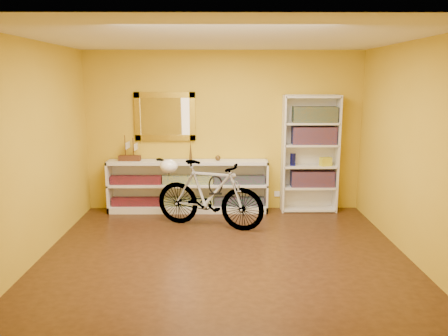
{
  "coord_description": "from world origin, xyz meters",
  "views": [
    {
      "loc": [
        -0.03,
        -5.26,
        2.14
      ],
      "look_at": [
        0.0,
        0.7,
        0.95
      ],
      "focal_mm": 35.65,
      "sensor_mm": 36.0,
      "label": 1
    }
  ],
  "objects_px": {
    "helmet": "(169,166)",
    "bookcase": "(310,154)",
    "console_unit": "(188,186)",
    "bicycle": "(209,194)"
  },
  "relations": [
    {
      "from": "bookcase",
      "to": "helmet",
      "type": "bearing_deg",
      "value": -164.62
    },
    {
      "from": "console_unit",
      "to": "helmet",
      "type": "distance_m",
      "value": 0.78
    },
    {
      "from": "console_unit",
      "to": "bicycle",
      "type": "distance_m",
      "value": 0.89
    },
    {
      "from": "bookcase",
      "to": "helmet",
      "type": "distance_m",
      "value": 2.31
    },
    {
      "from": "helmet",
      "to": "bookcase",
      "type": "bearing_deg",
      "value": 15.38
    },
    {
      "from": "bicycle",
      "to": "helmet",
      "type": "bearing_deg",
      "value": 90.0
    },
    {
      "from": "bicycle",
      "to": "bookcase",
      "type": "bearing_deg",
      "value": -43.11
    },
    {
      "from": "bookcase",
      "to": "helmet",
      "type": "relative_size",
      "value": 7.1
    },
    {
      "from": "console_unit",
      "to": "bookcase",
      "type": "height_order",
      "value": "bookcase"
    },
    {
      "from": "bicycle",
      "to": "helmet",
      "type": "relative_size",
      "value": 6.3
    }
  ]
}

